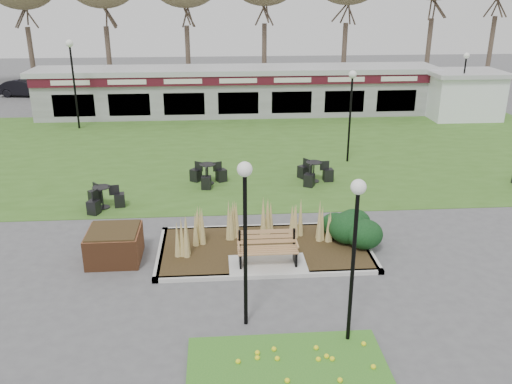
{
  "coord_description": "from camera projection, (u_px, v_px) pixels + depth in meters",
  "views": [
    {
      "loc": [
        -1.36,
        -13.42,
        7.5
      ],
      "look_at": [
        -0.19,
        2.0,
        1.61
      ],
      "focal_mm": 38.0,
      "sensor_mm": 36.0,
      "label": 1
    }
  ],
  "objects": [
    {
      "name": "lamp_post_mid_right",
      "position": [
        351.0,
        96.0,
        23.68
      ],
      "size": [
        0.34,
        0.34,
        4.11
      ],
      "color": "black",
      "rests_on": "ground"
    },
    {
      "name": "lawn",
      "position": [
        245.0,
        150.0,
        26.45
      ],
      "size": [
        34.0,
        16.0,
        0.02
      ],
      "primitive_type": "cube",
      "color": "#38601E",
      "rests_on": "ground"
    },
    {
      "name": "lamp_post_near_right",
      "position": [
        356.0,
        227.0,
        11.21
      ],
      "size": [
        0.32,
        0.32,
        3.88
      ],
      "color": "black",
      "rests_on": "ground"
    },
    {
      "name": "bistro_set_c",
      "position": [
        208.0,
        177.0,
        21.84
      ],
      "size": [
        1.55,
        1.41,
        0.83
      ],
      "color": "black",
      "rests_on": "ground"
    },
    {
      "name": "brick_planter",
      "position": [
        114.0,
        245.0,
        15.73
      ],
      "size": [
        1.5,
        1.5,
        0.95
      ],
      "color": "brown",
      "rests_on": "ground"
    },
    {
      "name": "lamp_post_near_left",
      "position": [
        245.0,
        209.0,
        11.82
      ],
      "size": [
        0.33,
        0.33,
        4.03
      ],
      "color": "black",
      "rests_on": "ground"
    },
    {
      "name": "bistro_set_a",
      "position": [
        103.0,
        201.0,
        19.44
      ],
      "size": [
        1.42,
        1.5,
        0.81
      ],
      "color": "black",
      "rests_on": "ground"
    },
    {
      "name": "bistro_set_b",
      "position": [
        314.0,
        175.0,
        22.06
      ],
      "size": [
        1.41,
        1.57,
        0.83
      ],
      "color": "black",
      "rests_on": "ground"
    },
    {
      "name": "lamp_post_far_left",
      "position": [
        72.0,
        65.0,
        29.22
      ],
      "size": [
        0.4,
        0.4,
        4.86
      ],
      "color": "black",
      "rests_on": "ground"
    },
    {
      "name": "ground",
      "position": [
        268.0,
        270.0,
        15.27
      ],
      "size": [
        100.0,
        100.0,
        0.0
      ],
      "primitive_type": "plane",
      "color": "#515154",
      "rests_on": "ground"
    },
    {
      "name": "park_bench",
      "position": [
        267.0,
        248.0,
        15.3
      ],
      "size": [
        1.7,
        0.66,
        0.93
      ],
      "color": "#A5834A",
      "rests_on": "ground"
    },
    {
      "name": "food_pavilion",
      "position": [
        237.0,
        91.0,
        33.35
      ],
      "size": [
        24.6,
        3.4,
        2.9
      ],
      "color": "gray",
      "rests_on": "ground"
    },
    {
      "name": "car_black",
      "position": [
        26.0,
        88.0,
        39.15
      ],
      "size": [
        3.98,
        1.97,
        1.26
      ],
      "primitive_type": "imported",
      "rotation": [
        0.0,
        0.0,
        1.4
      ],
      "color": "black",
      "rests_on": "ground"
    },
    {
      "name": "lamp_post_far_right",
      "position": [
        464.0,
        72.0,
        30.99
      ],
      "size": [
        0.33,
        0.33,
        3.99
      ],
      "color": "black",
      "rests_on": "ground"
    },
    {
      "name": "flower_bed",
      "position": [
        290.0,
        378.0,
        10.96
      ],
      "size": [
        4.2,
        3.0,
        0.16
      ],
      "color": "#2C7020",
      "rests_on": "ground"
    },
    {
      "name": "planting_bed",
      "position": [
        306.0,
        236.0,
        16.49
      ],
      "size": [
        6.75,
        3.4,
        1.27
      ],
      "color": "#302213",
      "rests_on": "ground"
    },
    {
      "name": "service_hut",
      "position": [
        463.0,
        94.0,
        32.48
      ],
      "size": [
        4.4,
        3.4,
        2.83
      ],
      "color": "white",
      "rests_on": "ground"
    }
  ]
}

